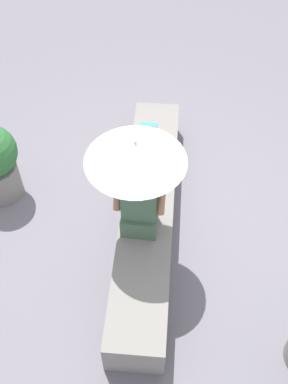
{
  "coord_description": "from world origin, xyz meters",
  "views": [
    {
      "loc": [
        2.97,
        0.2,
        4.1
      ],
      "look_at": [
        0.16,
        -0.03,
        0.76
      ],
      "focal_mm": 43.54,
      "sensor_mm": 36.0,
      "label": 1
    }
  ],
  "objects_px": {
    "parasol": "(136,152)",
    "handbag_black": "(146,143)",
    "person_seated": "(139,203)",
    "magazine": "(148,131)"
  },
  "relations": [
    {
      "from": "handbag_black",
      "to": "magazine",
      "type": "relative_size",
      "value": 1.02
    },
    {
      "from": "magazine",
      "to": "parasol",
      "type": "bearing_deg",
      "value": 0.26
    },
    {
      "from": "person_seated",
      "to": "handbag_black",
      "type": "relative_size",
      "value": 3.16
    },
    {
      "from": "person_seated",
      "to": "magazine",
      "type": "relative_size",
      "value": 3.21
    },
    {
      "from": "magazine",
      "to": "person_seated",
      "type": "bearing_deg",
      "value": 1.29
    },
    {
      "from": "parasol",
      "to": "magazine",
      "type": "height_order",
      "value": "parasol"
    },
    {
      "from": "handbag_black",
      "to": "magazine",
      "type": "xyz_separation_m",
      "value": [
        -0.34,
        -0.0,
        -0.13
      ]
    },
    {
      "from": "parasol",
      "to": "magazine",
      "type": "relative_size",
      "value": 4.2
    },
    {
      "from": "parasol",
      "to": "handbag_black",
      "type": "xyz_separation_m",
      "value": [
        -1.06,
        0.0,
        -0.91
      ]
    },
    {
      "from": "person_seated",
      "to": "magazine",
      "type": "height_order",
      "value": "person_seated"
    }
  ]
}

